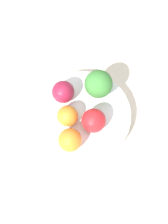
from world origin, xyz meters
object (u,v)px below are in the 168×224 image
(apple_green, at_px, (65,92))
(bowl, at_px, (84,117))
(broccoli, at_px, (100,84))
(napkin, at_px, (161,68))
(orange_back, at_px, (69,116))
(orange_front, at_px, (72,140))
(apple_red, at_px, (95,121))

(apple_green, bearing_deg, bowl, -135.61)
(broccoli, height_order, napkin, broccoli)
(broccoli, height_order, apple_green, broccoli)
(apple_green, height_order, orange_back, apple_green)
(apple_green, xyz_separation_m, orange_back, (-0.06, -0.01, -0.00))
(bowl, relative_size, orange_back, 4.75)
(broccoli, bearing_deg, napkin, -62.83)
(broccoli, bearing_deg, orange_back, 134.16)
(apple_green, xyz_separation_m, napkin, (0.09, -0.23, -0.05))
(bowl, bearing_deg, orange_back, 113.75)
(orange_back, bearing_deg, orange_front, -174.28)
(bowl, xyz_separation_m, napkin, (0.13, -0.19, -0.01))
(orange_front, height_order, napkin, orange_front)
(orange_front, bearing_deg, broccoli, -27.30)
(apple_red, xyz_separation_m, apple_green, (0.07, 0.06, -0.00))
(bowl, distance_m, apple_green, 0.07)
(apple_red, xyz_separation_m, orange_front, (-0.04, 0.05, -0.00))
(apple_red, relative_size, orange_front, 1.05)
(apple_red, bearing_deg, bowl, 41.81)
(bowl, distance_m, broccoli, 0.08)
(apple_red, bearing_deg, apple_green, 43.43)
(broccoli, xyz_separation_m, apple_green, (-0.01, 0.08, -0.02))
(orange_back, bearing_deg, napkin, -56.95)
(broccoli, height_order, orange_back, broccoli)
(apple_red, height_order, napkin, apple_red)
(broccoli, xyz_separation_m, napkin, (0.08, -0.16, -0.07))
(orange_front, bearing_deg, apple_red, -49.94)
(orange_back, bearing_deg, bowl, -66.25)
(broccoli, bearing_deg, apple_green, 96.69)
(orange_back, bearing_deg, apple_green, 9.96)
(apple_green, bearing_deg, napkin, -69.05)
(broccoli, relative_size, orange_back, 1.61)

